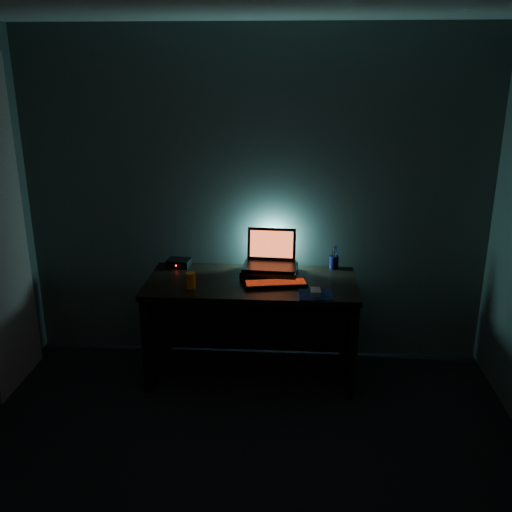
% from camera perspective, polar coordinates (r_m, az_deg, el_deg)
% --- Properties ---
extents(room, '(3.50, 4.00, 2.50)m').
position_cam_1_polar(room, '(2.39, -3.33, -5.12)').
color(room, black).
rests_on(room, ground).
extents(desk, '(1.50, 0.70, 0.75)m').
position_cam_1_polar(desk, '(4.22, -0.39, -5.50)').
color(desk, black).
rests_on(desk, ground).
extents(riser, '(0.42, 0.32, 0.06)m').
position_cam_1_polar(riser, '(4.18, 1.37, -1.50)').
color(riser, black).
rests_on(riser, desk).
extents(laptop, '(0.39, 0.30, 0.26)m').
position_cam_1_polar(laptop, '(4.20, 1.45, -0.11)').
color(laptop, black).
rests_on(laptop, riser).
extents(keyboard, '(0.45, 0.21, 0.03)m').
position_cam_1_polar(keyboard, '(3.98, 1.98, -2.79)').
color(keyboard, black).
rests_on(keyboard, desk).
extents(mousepad, '(0.23, 0.21, 0.00)m').
position_cam_1_polar(mousepad, '(3.85, 5.98, -3.84)').
color(mousepad, '#0C1D54').
rests_on(mousepad, desk).
extents(mouse, '(0.07, 0.11, 0.03)m').
position_cam_1_polar(mouse, '(3.84, 5.99, -3.59)').
color(mouse, '#939599').
rests_on(mouse, mousepad).
extents(pen_cup, '(0.08, 0.08, 0.10)m').
position_cam_1_polar(pen_cup, '(4.34, 7.79, -0.61)').
color(pen_cup, black).
rests_on(pen_cup, desk).
extents(juice_glass, '(0.08, 0.08, 0.11)m').
position_cam_1_polar(juice_glass, '(3.94, -6.55, -2.46)').
color(juice_glass, orange).
rests_on(juice_glass, desk).
extents(router, '(0.18, 0.15, 0.06)m').
position_cam_1_polar(router, '(4.40, -7.72, -0.67)').
color(router, black).
rests_on(router, desk).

